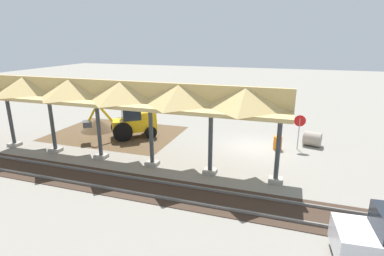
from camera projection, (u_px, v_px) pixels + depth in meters
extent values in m
plane|color=gray|center=(256.00, 147.00, 20.59)|extent=(120.00, 120.00, 0.00)
cube|color=brown|center=(116.00, 133.00, 23.58)|extent=(9.69, 7.00, 0.01)
cube|color=#9E998E|center=(275.00, 180.00, 15.57)|extent=(0.70, 0.70, 0.20)
cylinder|color=#383D42|center=(278.00, 149.00, 15.08)|extent=(0.24, 0.24, 3.60)
cube|color=#9E998E|center=(210.00, 171.00, 16.63)|extent=(0.70, 0.70, 0.20)
cylinder|color=#383D42|center=(210.00, 142.00, 16.15)|extent=(0.24, 0.24, 3.60)
cube|color=#9E998E|center=(152.00, 163.00, 17.69)|extent=(0.70, 0.70, 0.20)
cylinder|color=#383D42|center=(151.00, 136.00, 17.21)|extent=(0.24, 0.24, 3.60)
cube|color=#9E998E|center=(101.00, 156.00, 18.76)|extent=(0.70, 0.70, 0.20)
cylinder|color=#383D42|center=(99.00, 130.00, 18.27)|extent=(0.24, 0.24, 3.60)
cube|color=#9E998E|center=(56.00, 150.00, 19.82)|extent=(0.70, 0.70, 0.20)
cylinder|color=#383D42|center=(52.00, 125.00, 19.33)|extent=(0.24, 0.24, 3.60)
cube|color=#9E998E|center=(15.00, 144.00, 20.88)|extent=(0.70, 0.70, 0.20)
cylinder|color=#383D42|center=(11.00, 121.00, 20.40)|extent=(0.24, 0.24, 3.60)
cube|color=tan|center=(122.00, 101.00, 17.20)|extent=(18.83, 3.20, 0.20)
cube|color=tan|center=(121.00, 90.00, 17.01)|extent=(18.83, 0.20, 1.10)
pyramid|color=tan|center=(246.00, 98.00, 14.89)|extent=(3.17, 3.20, 1.10)
pyramid|color=tan|center=(179.00, 94.00, 15.95)|extent=(3.17, 3.20, 1.10)
pyramid|color=tan|center=(121.00, 90.00, 17.01)|extent=(3.17, 3.20, 1.10)
pyramid|color=tan|center=(70.00, 87.00, 18.08)|extent=(3.17, 3.20, 1.10)
pyramid|color=tan|center=(25.00, 85.00, 19.14)|extent=(3.17, 3.20, 1.10)
cube|color=slate|center=(239.00, 194.00, 14.19)|extent=(60.00, 0.08, 0.15)
cube|color=slate|center=(233.00, 210.00, 12.88)|extent=(60.00, 0.08, 0.15)
cube|color=#38281E|center=(236.00, 203.00, 13.55)|extent=(60.00, 2.58, 0.03)
cylinder|color=gray|center=(299.00, 134.00, 20.00)|extent=(0.06, 0.06, 2.15)
cylinder|color=red|center=(300.00, 121.00, 19.75)|extent=(0.76, 0.14, 0.76)
cube|color=#EAB214|center=(134.00, 125.00, 22.48)|extent=(3.32, 3.00, 0.90)
cube|color=#1E262D|center=(131.00, 110.00, 22.08)|extent=(1.74, 1.72, 1.40)
cube|color=#EAB214|center=(147.00, 115.00, 22.61)|extent=(1.58, 1.57, 0.50)
cylinder|color=black|center=(120.00, 127.00, 22.89)|extent=(1.29, 1.10, 1.40)
cylinder|color=black|center=(123.00, 132.00, 21.60)|extent=(1.29, 1.10, 1.40)
cylinder|color=black|center=(147.00, 128.00, 23.56)|extent=(0.89, 0.79, 0.90)
cylinder|color=black|center=(151.00, 132.00, 22.39)|extent=(0.89, 0.79, 0.90)
cylinder|color=#EAB214|center=(105.00, 113.00, 21.49)|extent=(0.95, 0.80, 1.41)
cylinder|color=#EAB214|center=(92.00, 114.00, 21.23)|extent=(0.84, 0.70, 1.46)
cube|color=#47474C|center=(87.00, 124.00, 21.29)|extent=(0.97, 1.00, 0.40)
cone|color=brown|center=(98.00, 130.00, 24.42)|extent=(5.52, 5.52, 2.04)
cylinder|color=#9E9384|center=(312.00, 139.00, 20.76)|extent=(1.32, 1.22, 0.99)
cylinder|color=black|center=(304.00, 138.00, 21.04)|extent=(0.17, 0.63, 0.64)
cylinder|color=black|center=(350.00, 240.00, 10.62)|extent=(0.61, 0.24, 0.60)
cylinder|color=orange|center=(278.00, 143.00, 20.11)|extent=(0.56, 0.56, 0.90)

